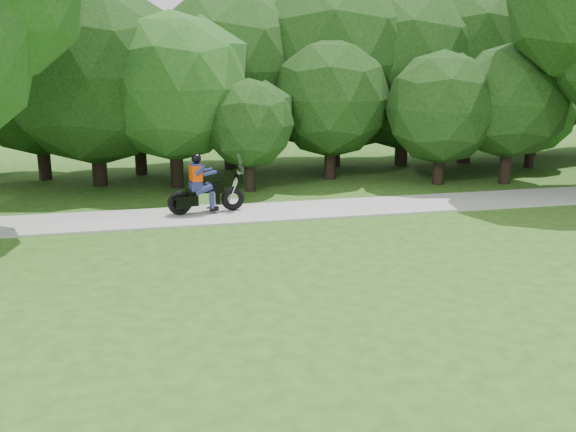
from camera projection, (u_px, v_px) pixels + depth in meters
name	position (u px, v px, depth m)	size (l,w,h in m)	color
ground	(446.00, 312.00, 11.57)	(100.00, 100.00, 0.00)	#295217
walkway	(323.00, 209.00, 19.11)	(60.00, 2.20, 0.06)	#A4A49F
tree_line	(308.00, 76.00, 24.76)	(39.30, 11.15, 7.72)	black
touring_motorcycle	(202.00, 192.00, 18.36)	(2.28, 0.88, 1.74)	black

